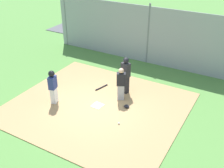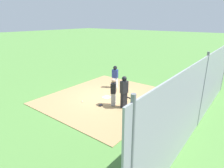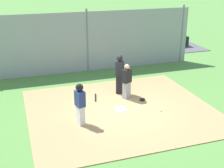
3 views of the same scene
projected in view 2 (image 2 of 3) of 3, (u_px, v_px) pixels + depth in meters
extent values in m
plane|color=#51843D|center=(107.00, 98.00, 11.68)|extent=(140.00, 140.00, 0.00)
cube|color=#A88456|center=(107.00, 98.00, 11.68)|extent=(7.20, 6.40, 0.03)
cube|color=white|center=(107.00, 97.00, 11.67)|extent=(0.46, 0.46, 0.02)
cube|color=#9E9EA3|center=(113.00, 99.00, 10.52)|extent=(0.37, 0.33, 0.73)
cube|color=black|center=(113.00, 88.00, 10.32)|extent=(0.46, 0.41, 0.57)
sphere|color=tan|center=(114.00, 81.00, 10.19)|extent=(0.23, 0.23, 0.23)
cube|color=black|center=(124.00, 100.00, 10.22)|extent=(0.35, 0.29, 0.84)
cube|color=#232328|center=(124.00, 87.00, 9.98)|extent=(0.43, 0.35, 0.66)
sphere|color=black|center=(124.00, 79.00, 9.83)|extent=(0.26, 0.26, 0.26)
cube|color=silver|center=(115.00, 82.00, 13.29)|extent=(0.29, 0.35, 0.71)
cube|color=navy|center=(115.00, 74.00, 13.09)|extent=(0.35, 0.44, 0.56)
sphere|color=tan|center=(115.00, 68.00, 12.96)|extent=(0.22, 0.22, 0.22)
sphere|color=black|center=(115.00, 68.00, 12.95)|extent=(0.27, 0.27, 0.27)
cylinder|color=black|center=(132.00, 99.00, 11.35)|extent=(0.26, 0.74, 0.06)
ellipsoid|color=black|center=(101.00, 105.00, 10.49)|extent=(0.24, 0.20, 0.12)
sphere|color=white|center=(82.00, 102.00, 10.98)|extent=(0.07, 0.07, 0.07)
cube|color=#93999E|center=(202.00, 93.00, 8.12)|extent=(12.00, 0.05, 3.20)
cylinder|color=slate|center=(202.00, 91.00, 8.10)|extent=(0.10, 0.10, 3.35)
cylinder|color=slate|center=(224.00, 66.00, 12.37)|extent=(0.10, 0.10, 3.35)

